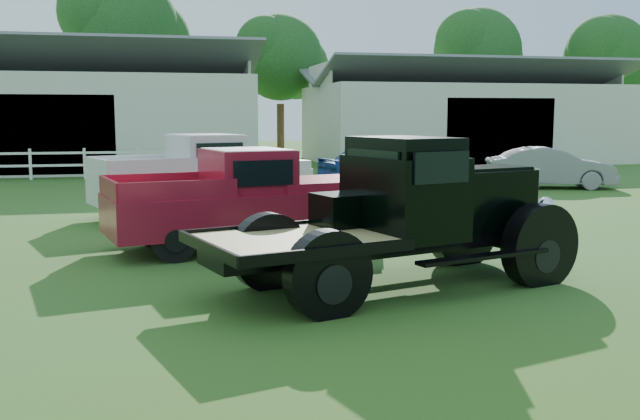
{
  "coord_description": "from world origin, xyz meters",
  "views": [
    {
      "loc": [
        -2.17,
        -9.24,
        2.48
      ],
      "look_at": [
        0.2,
        1.2,
        1.05
      ],
      "focal_mm": 40.0,
      "sensor_mm": 36.0,
      "label": 1
    }
  ],
  "objects": [
    {
      "name": "red_pickup",
      "position": [
        -0.66,
        4.02,
        0.94
      ],
      "size": [
        5.46,
        3.06,
        1.88
      ],
      "primitive_type": null,
      "rotation": [
        0.0,
        0.0,
        0.22
      ],
      "color": "maroon",
      "rests_on": "ground"
    },
    {
      "name": "vintage_flatbed",
      "position": [
        1.15,
        0.36,
        1.09
      ],
      "size": [
        5.87,
        3.62,
        2.17
      ],
      "primitive_type": null,
      "rotation": [
        0.0,
        0.0,
        0.28
      ],
      "color": "black",
      "rests_on": "ground"
    },
    {
      "name": "tree_e",
      "position": [
        26.0,
        32.0,
        4.75
      ],
      "size": [
        5.7,
        5.7,
        9.5
      ],
      "primitive_type": null,
      "color": "#1C3715",
      "rests_on": "ground"
    },
    {
      "name": "ground",
      "position": [
        0.0,
        0.0,
        0.0
      ],
      "size": [
        120.0,
        120.0,
        0.0
      ],
      "primitive_type": "plane",
      "color": "#32632A"
    },
    {
      "name": "tree_d",
      "position": [
        18.0,
        34.0,
        5.0
      ],
      "size": [
        6.0,
        6.0,
        10.0
      ],
      "primitive_type": null,
      "color": "#1C3715",
      "rests_on": "ground"
    },
    {
      "name": "tree_b",
      "position": [
        -4.0,
        34.0,
        5.75
      ],
      "size": [
        6.9,
        6.9,
        11.5
      ],
      "primitive_type": null,
      "color": "#1C3715",
      "rests_on": "ground"
    },
    {
      "name": "shed_right",
      "position": [
        14.0,
        27.0,
        2.6
      ],
      "size": [
        16.8,
        9.2,
        5.2
      ],
      "primitive_type": null,
      "color": "beige",
      "rests_on": "ground"
    },
    {
      "name": "misc_car_blue",
      "position": [
        5.26,
        13.86,
        0.76
      ],
      "size": [
        4.72,
        2.66,
        1.52
      ],
      "primitive_type": "imported",
      "rotation": [
        0.0,
        0.0,
        1.78
      ],
      "color": "navy",
      "rests_on": "ground"
    },
    {
      "name": "fence_rail",
      "position": [
        -8.0,
        20.0,
        0.6
      ],
      "size": [
        14.2,
        0.16,
        1.2
      ],
      "primitive_type": null,
      "color": "white",
      "rests_on": "ground"
    },
    {
      "name": "tree_c",
      "position": [
        5.0,
        33.0,
        4.5
      ],
      "size": [
        5.4,
        5.4,
        9.0
      ],
      "primitive_type": null,
      "color": "#1C3715",
      "rests_on": "ground"
    },
    {
      "name": "shed_left",
      "position": [
        -7.0,
        26.0,
        2.8
      ],
      "size": [
        18.8,
        10.2,
        5.6
      ],
      "primitive_type": null,
      "color": "beige",
      "rests_on": "ground"
    },
    {
      "name": "white_pickup",
      "position": [
        -1.14,
        8.44,
        0.99
      ],
      "size": [
        5.75,
        3.66,
        1.97
      ],
      "primitive_type": null,
      "rotation": [
        0.0,
        0.0,
        0.32
      ],
      "color": "beige",
      "rests_on": "ground"
    },
    {
      "name": "misc_car_grey",
      "position": [
        10.87,
        12.7,
        0.7
      ],
      "size": [
        4.47,
        2.69,
        1.39
      ],
      "primitive_type": "imported",
      "rotation": [
        0.0,
        0.0,
        1.26
      ],
      "color": "slate",
      "rests_on": "ground"
    }
  ]
}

